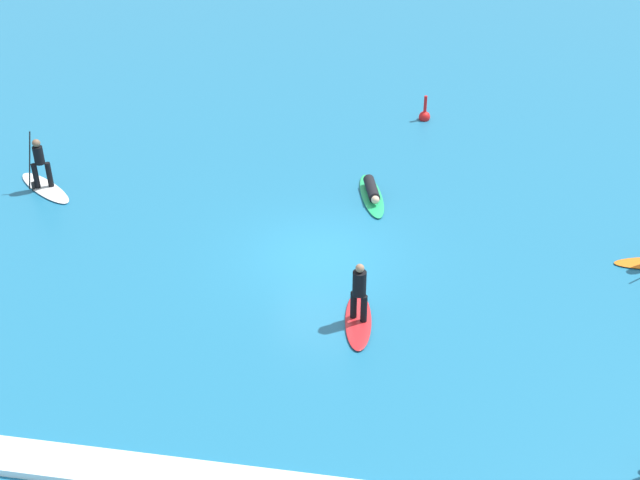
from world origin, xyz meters
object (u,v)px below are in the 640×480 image
at_px(surfer_on_red_board, 359,306).
at_px(marker_buoy, 425,116).
at_px(surfer_on_white_board, 43,177).
at_px(surfer_on_green_board, 372,193).

distance_m(surfer_on_red_board, marker_buoy, 13.04).
xyz_separation_m(surfer_on_red_board, marker_buoy, (0.99, 13.00, -0.32)).
xyz_separation_m(surfer_on_white_board, surfer_on_green_board, (10.59, 1.13, -0.29)).
bearing_deg(marker_buoy, surfer_on_green_board, -101.81).
relative_size(surfer_on_green_board, marker_buoy, 2.78).
distance_m(surfer_on_white_board, surfer_on_red_board, 12.22).
distance_m(surfer_on_green_board, marker_buoy, 6.59).
height_order(surfer_on_white_board, marker_buoy, surfer_on_white_board).
bearing_deg(surfer_on_red_board, marker_buoy, -11.19).
distance_m(surfer_on_white_board, surfer_on_green_board, 10.66).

